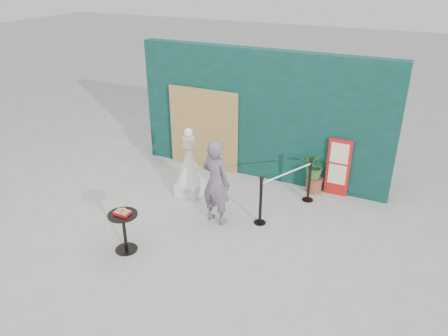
% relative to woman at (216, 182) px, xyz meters
% --- Properties ---
extents(ground, '(60.00, 60.00, 0.00)m').
position_rel_woman_xyz_m(ground, '(-0.01, -0.82, -0.86)').
color(ground, '#ADAAA5').
rests_on(ground, ground).
extents(back_wall, '(6.00, 0.30, 3.00)m').
position_rel_woman_xyz_m(back_wall, '(-0.01, 2.33, 0.64)').
color(back_wall, '#0A3125').
rests_on(back_wall, ground).
extents(bamboo_fence, '(1.80, 0.08, 2.00)m').
position_rel_woman_xyz_m(bamboo_fence, '(-1.41, 2.12, 0.14)').
color(bamboo_fence, tan).
rests_on(bamboo_fence, ground).
extents(woman, '(0.69, 0.52, 1.73)m').
position_rel_woman_xyz_m(woman, '(0.00, 0.00, 0.00)').
color(woman, slate).
rests_on(woman, ground).
extents(menu_board, '(0.50, 0.07, 1.30)m').
position_rel_woman_xyz_m(menu_board, '(1.89, 2.14, -0.21)').
color(menu_board, red).
rests_on(menu_board, ground).
extents(statue, '(0.61, 0.61, 1.55)m').
position_rel_woman_xyz_m(statue, '(-1.02, 0.74, -0.23)').
color(statue, silver).
rests_on(statue, ground).
extents(cafe_table, '(0.52, 0.52, 0.75)m').
position_rel_woman_xyz_m(cafe_table, '(-1.02, -1.57, -0.37)').
color(cafe_table, black).
rests_on(cafe_table, ground).
extents(food_basket, '(0.26, 0.19, 0.11)m').
position_rel_woman_xyz_m(food_basket, '(-1.02, -1.57, -0.08)').
color(food_basket, red).
rests_on(food_basket, cafe_table).
extents(planter, '(0.57, 0.49, 0.96)m').
position_rel_woman_xyz_m(planter, '(1.42, 2.04, -0.31)').
color(planter, brown).
rests_on(planter, ground).
extents(stanchion_barrier, '(0.84, 1.54, 1.03)m').
position_rel_woman_xyz_m(stanchion_barrier, '(1.12, 0.95, -0.37)').
color(stanchion_barrier, black).
rests_on(stanchion_barrier, ground).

